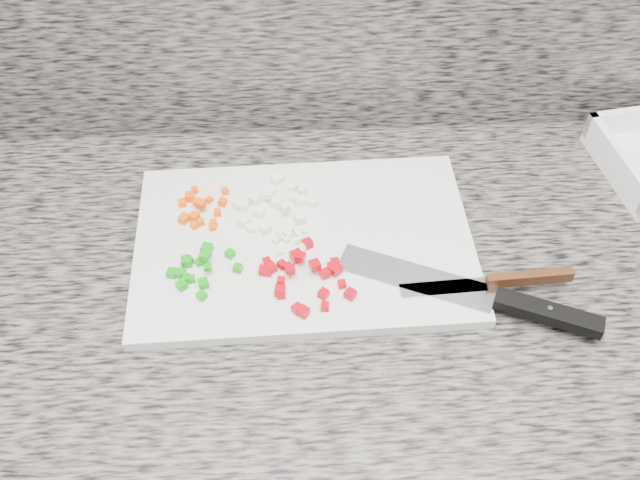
# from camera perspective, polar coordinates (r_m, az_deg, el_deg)

# --- Properties ---
(cabinet) EXTENTS (3.92, 0.62, 0.86)m
(cabinet) POSITION_cam_1_polar(r_m,az_deg,el_deg) (1.32, 0.77, -15.70)
(cabinet) COLOR silver
(cabinet) RESTS_ON ground
(countertop) EXTENTS (3.96, 0.64, 0.04)m
(countertop) POSITION_cam_1_polar(r_m,az_deg,el_deg) (0.93, 1.06, -3.65)
(countertop) COLOR #615C56
(countertop) RESTS_ON cabinet
(cutting_board) EXTENTS (0.45, 0.31, 0.01)m
(cutting_board) POSITION_cam_1_polar(r_m,az_deg,el_deg) (0.94, -1.28, -0.23)
(cutting_board) COLOR silver
(cutting_board) RESTS_ON countertop
(carrot_pile) EXTENTS (0.07, 0.08, 0.02)m
(carrot_pile) POSITION_cam_1_polar(r_m,az_deg,el_deg) (0.98, -9.65, 2.47)
(carrot_pile) COLOR #FF5305
(carrot_pile) RESTS_ON cutting_board
(onion_pile) EXTENTS (0.12, 0.11, 0.02)m
(onion_pile) POSITION_cam_1_polar(r_m,az_deg,el_deg) (0.97, -3.96, 2.95)
(onion_pile) COLOR white
(onion_pile) RESTS_ON cutting_board
(green_pepper_pile) EXTENTS (0.10, 0.09, 0.02)m
(green_pepper_pile) POSITION_cam_1_polar(r_m,az_deg,el_deg) (0.91, -9.86, -2.25)
(green_pepper_pile) COLOR #10930D
(green_pepper_pile) RESTS_ON cutting_board
(red_pepper_pile) EXTENTS (0.12, 0.12, 0.02)m
(red_pepper_pile) POSITION_cam_1_polar(r_m,az_deg,el_deg) (0.89, -1.29, -2.81)
(red_pepper_pile) COLOR #BC020F
(red_pepper_pile) RESTS_ON cutting_board
(garlic_pile) EXTENTS (0.05, 0.05, 0.01)m
(garlic_pile) POSITION_cam_1_polar(r_m,az_deg,el_deg) (0.93, -2.06, 0.13)
(garlic_pile) COLOR #F1EBBA
(garlic_pile) RESTS_ON cutting_board
(chef_knife) EXTENTS (0.31, 0.16, 0.02)m
(chef_knife) POSITION_cam_1_polar(r_m,az_deg,el_deg) (0.89, 14.29, -4.72)
(chef_knife) COLOR silver
(chef_knife) RESTS_ON cutting_board
(paring_knife) EXTENTS (0.22, 0.03, 0.02)m
(paring_knife) POSITION_cam_1_polar(r_m,az_deg,el_deg) (0.91, 14.80, -3.14)
(paring_knife) COLOR silver
(paring_knife) RESTS_ON cutting_board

